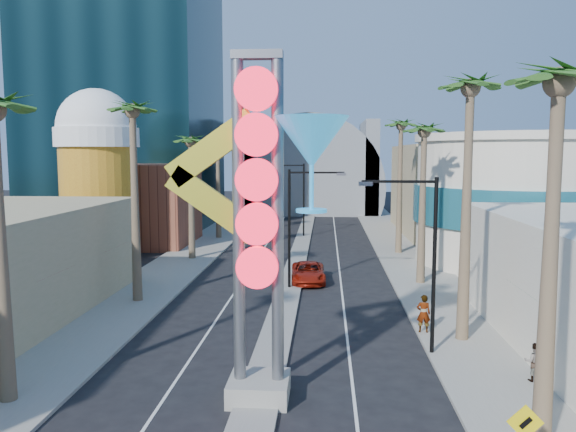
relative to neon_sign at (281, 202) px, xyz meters
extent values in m
cube|color=gray|center=(-10.32, 32.04, -7.23)|extent=(5.00, 100.00, 0.15)
cube|color=gray|center=(8.68, 32.04, -7.23)|extent=(5.00, 100.00, 0.15)
cube|color=gray|center=(-0.82, 35.04, -7.23)|extent=(1.60, 84.00, 0.15)
cube|color=black|center=(-22.82, 49.04, 17.69)|extent=(20.00, 20.00, 50.00)
cube|color=brown|center=(-16.82, 35.04, -3.31)|extent=(10.00, 10.00, 8.00)
cube|color=tan|center=(15.18, 45.04, -2.31)|extent=(10.00, 20.00, 10.00)
cylinder|color=#AF6217|center=(-17.82, 27.04, -2.31)|extent=(6.40, 6.40, 10.00)
cylinder|color=white|center=(-17.82, 27.04, 3.09)|extent=(7.00, 7.00, 1.60)
sphere|color=white|center=(-17.82, 27.04, 3.89)|extent=(6.60, 6.60, 6.60)
cylinder|color=beige|center=(17.18, 27.04, -2.31)|extent=(16.00, 16.00, 10.00)
cylinder|color=#227084|center=(17.18, 27.04, -2.31)|extent=(16.60, 16.60, 3.00)
cylinder|color=beige|center=(17.18, 27.04, 2.99)|extent=(16.60, 16.60, 0.60)
cylinder|color=slate|center=(-0.82, 69.04, -3.31)|extent=(22.00, 16.00, 22.00)
cube|color=slate|center=(-9.82, 69.04, -0.31)|extent=(2.00, 16.00, 14.00)
cube|color=slate|center=(8.18, 69.04, -0.31)|extent=(2.00, 16.00, 14.00)
cube|color=gray|center=(-0.82, 0.04, -6.91)|extent=(2.20, 2.20, 0.80)
cylinder|color=slate|center=(-1.52, 0.04, -0.81)|extent=(0.44, 0.44, 12.00)
cylinder|color=slate|center=(-0.12, 0.04, -0.81)|extent=(0.44, 0.44, 12.00)
cube|color=slate|center=(-0.82, 0.04, 5.09)|extent=(1.80, 0.50, 0.30)
cylinder|color=#FA1632|center=(-0.82, -0.31, 3.89)|extent=(1.50, 0.25, 1.50)
cylinder|color=#FA1632|center=(-0.82, -0.31, 2.34)|extent=(1.50, 0.25, 1.50)
cylinder|color=#FA1632|center=(-0.82, -0.31, 0.79)|extent=(1.50, 0.25, 1.50)
cylinder|color=#FA1632|center=(-0.82, -0.31, -0.76)|extent=(1.50, 0.25, 1.50)
cylinder|color=#FA1632|center=(-0.82, -0.31, -2.31)|extent=(1.50, 0.25, 1.50)
cube|color=yellow|center=(-2.42, 0.04, 1.89)|extent=(3.47, 0.25, 2.80)
cube|color=yellow|center=(-2.42, 0.04, -0.11)|extent=(3.47, 0.25, 2.80)
cone|color=#2186BF|center=(1.08, 0.04, 2.09)|extent=(2.60, 2.60, 1.80)
cylinder|color=#2186BF|center=(1.08, 0.04, 0.49)|extent=(0.16, 0.16, 1.60)
cylinder|color=#2186BF|center=(1.08, 0.04, -0.31)|extent=(1.10, 1.10, 0.12)
cube|color=yellow|center=(6.58, -6.02, -4.96)|extent=(0.92, 0.04, 0.92)
cylinder|color=black|center=(-0.82, 17.04, -3.31)|extent=(0.18, 0.18, 8.00)
cube|color=black|center=(0.98, 17.04, 0.49)|extent=(3.60, 0.12, 0.12)
cube|color=slate|center=(2.58, 17.04, 0.39)|extent=(0.60, 0.25, 0.18)
cylinder|color=black|center=(-0.82, 41.04, -3.31)|extent=(0.18, 0.18, 8.00)
cube|color=black|center=(-2.62, 41.04, 0.49)|extent=(3.60, 0.12, 0.12)
cube|color=slate|center=(-4.22, 41.04, 0.39)|extent=(0.60, 0.25, 0.18)
cylinder|color=black|center=(6.38, 5.04, -3.31)|extent=(0.18, 0.18, 8.00)
cube|color=black|center=(4.76, 5.04, 0.49)|extent=(3.24, 0.12, 0.12)
cube|color=slate|center=(3.32, 5.04, 0.39)|extent=(0.60, 0.25, 0.18)
cylinder|color=brown|center=(-9.82, -0.96, -2.06)|extent=(0.40, 0.40, 10.50)
cylinder|color=brown|center=(-9.82, 13.04, -1.56)|extent=(0.40, 0.40, 11.50)
sphere|color=#1C4D19|center=(-9.82, 13.04, 4.19)|extent=(2.40, 2.40, 2.40)
cylinder|color=brown|center=(-9.82, 27.04, -2.31)|extent=(0.40, 0.40, 10.00)
sphere|color=#1C4D19|center=(-9.82, 27.04, 2.69)|extent=(2.40, 2.40, 2.40)
cylinder|color=brown|center=(-9.82, 39.04, -2.31)|extent=(0.40, 0.40, 10.00)
sphere|color=#1C4D19|center=(-9.82, 39.04, 2.69)|extent=(2.40, 2.40, 2.40)
cylinder|color=brown|center=(8.18, -2.96, -1.81)|extent=(0.40, 0.40, 11.00)
sphere|color=#1C4D19|center=(8.18, -2.96, 3.69)|extent=(2.40, 2.40, 2.40)
cylinder|color=brown|center=(8.18, 7.04, -1.31)|extent=(0.40, 0.40, 12.00)
sphere|color=#1C4D19|center=(8.18, 7.04, 4.69)|extent=(2.40, 2.40, 2.40)
cylinder|color=brown|center=(8.18, 19.04, -2.06)|extent=(0.40, 0.40, 10.50)
sphere|color=#1C4D19|center=(8.18, 19.04, 3.19)|extent=(2.40, 2.40, 2.40)
cylinder|color=brown|center=(8.18, 31.04, -1.56)|extent=(0.40, 0.40, 11.50)
sphere|color=#1C4D19|center=(8.18, 31.04, 4.19)|extent=(2.40, 2.40, 2.40)
imported|color=#9C1B0C|center=(0.38, 19.17, -6.61)|extent=(2.57, 5.13, 1.39)
imported|color=gray|center=(6.48, 7.91, -6.21)|extent=(0.71, 0.47, 1.90)
imported|color=gray|center=(9.76, 2.04, -6.39)|extent=(0.88, 0.76, 1.53)
camera|label=1|loc=(1.59, -19.68, 1.67)|focal=35.00mm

